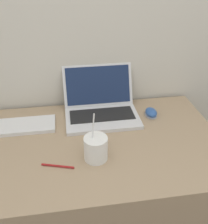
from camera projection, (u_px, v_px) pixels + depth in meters
wall_back at (90, 19)px, 1.35m from camera, size 7.00×0.04×2.50m
desk at (102, 196)px, 1.46m from camera, size 1.16×0.74×0.78m
laptop at (101, 106)px, 1.43m from camera, size 0.39×0.34×0.23m
drink_cup at (96, 148)px, 1.12m from camera, size 0.10×0.10×0.22m
computer_mouse at (151, 113)px, 1.44m from camera, size 0.07×0.09×0.04m
external_keyboard at (18, 126)px, 1.34m from camera, size 0.38×0.14×0.02m
pen at (58, 166)px, 1.10m from camera, size 0.14×0.05×0.01m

